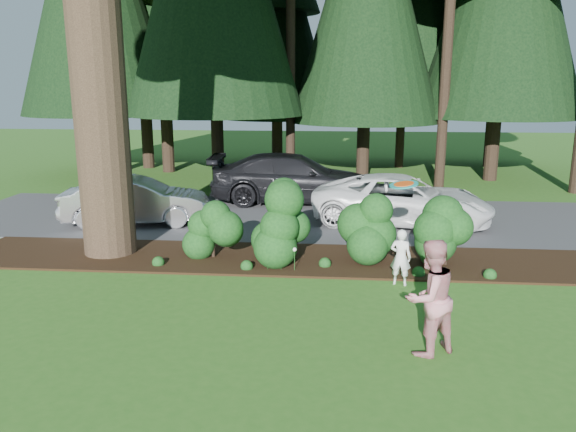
% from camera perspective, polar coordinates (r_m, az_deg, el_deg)
% --- Properties ---
extents(ground, '(80.00, 80.00, 0.00)m').
position_cam_1_polar(ground, '(10.27, -0.35, -10.07)').
color(ground, '#2C601B').
rests_on(ground, ground).
extents(mulch_bed, '(16.00, 2.50, 0.05)m').
position_cam_1_polar(mulch_bed, '(13.30, 0.94, -4.42)').
color(mulch_bed, black).
rests_on(mulch_bed, ground).
extents(driveway, '(22.00, 6.00, 0.03)m').
position_cam_1_polar(driveway, '(17.39, 1.92, -0.18)').
color(driveway, '#38383A').
rests_on(driveway, ground).
extents(shrub_row, '(6.53, 1.60, 1.61)m').
position_cam_1_polar(shrub_row, '(12.94, 4.32, -1.34)').
color(shrub_row, '#113813').
rests_on(shrub_row, ground).
extents(lily_cluster, '(0.69, 0.09, 0.57)m').
position_cam_1_polar(lily_cluster, '(12.37, -0.72, -3.50)').
color(lily_cluster, '#113813').
rests_on(lily_cluster, ground).
extents(car_silver_wagon, '(4.41, 2.20, 1.39)m').
position_cam_1_polar(car_silver_wagon, '(17.02, -15.16, 1.50)').
color(car_silver_wagon, '#B9B9BE').
rests_on(car_silver_wagon, driveway).
extents(car_white_suv, '(5.55, 3.34, 1.44)m').
position_cam_1_polar(car_white_suv, '(16.75, 11.54, 1.61)').
color(car_white_suv, white).
rests_on(car_white_suv, driveway).
extents(car_dark_suv, '(5.87, 2.64, 1.67)m').
position_cam_1_polar(car_dark_suv, '(19.51, 0.58, 3.86)').
color(car_dark_suv, black).
rests_on(car_dark_suv, driveway).
extents(child, '(0.50, 0.39, 1.19)m').
position_cam_1_polar(child, '(11.80, 11.37, -4.12)').
color(child, silver).
rests_on(child, ground).
extents(adult, '(1.12, 1.07, 1.82)m').
position_cam_1_polar(adult, '(8.86, 14.18, -8.04)').
color(adult, '#B31730').
rests_on(adult, ground).
extents(frisbee, '(0.58, 0.57, 0.15)m').
position_cam_1_polar(frisbee, '(11.49, 11.69, 3.16)').
color(frisbee, teal).
rests_on(frisbee, ground).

